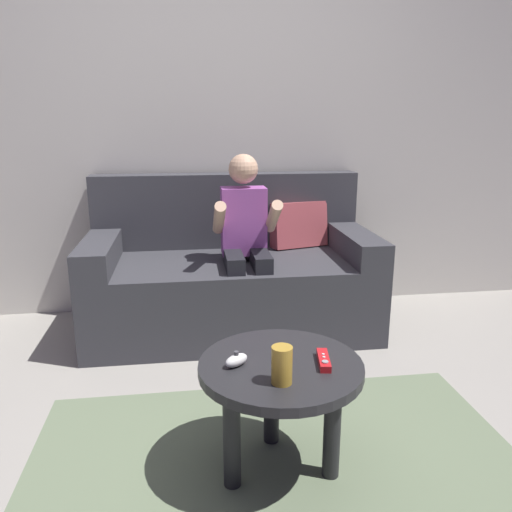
# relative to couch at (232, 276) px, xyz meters

# --- Properties ---
(ground_plane) EXTENTS (9.55, 9.55, 0.00)m
(ground_plane) POSITION_rel_couch_xyz_m (-0.14, -1.43, -0.31)
(ground_plane) COLOR #9E998E
(wall_back) EXTENTS (4.77, 0.05, 2.50)m
(wall_back) POSITION_rel_couch_xyz_m (-0.14, 0.39, 0.94)
(wall_back) COLOR beige
(wall_back) RESTS_ON ground
(couch) EXTENTS (1.65, 0.80, 0.90)m
(couch) POSITION_rel_couch_xyz_m (0.00, 0.00, 0.00)
(couch) COLOR #38383D
(couch) RESTS_ON ground
(person_seated_on_couch) EXTENTS (0.35, 0.43, 1.04)m
(person_seated_on_couch) POSITION_rel_couch_xyz_m (0.06, -0.19, 0.28)
(person_seated_on_couch) COLOR black
(person_seated_on_couch) RESTS_ON ground
(coffee_table) EXTENTS (0.56, 0.56, 0.43)m
(coffee_table) POSITION_rel_couch_xyz_m (0.04, -1.35, 0.04)
(coffee_table) COLOR #232326
(coffee_table) RESTS_ON ground
(area_rug) EXTENTS (1.83, 1.19, 0.01)m
(area_rug) POSITION_rel_couch_xyz_m (0.04, -1.35, -0.31)
(area_rug) COLOR #6B7A5B
(area_rug) RESTS_ON ground
(game_remote_red_near_edge) EXTENTS (0.06, 0.14, 0.03)m
(game_remote_red_near_edge) POSITION_rel_couch_xyz_m (0.18, -1.38, 0.13)
(game_remote_red_near_edge) COLOR red
(game_remote_red_near_edge) RESTS_ON coffee_table
(nunchuk_white) EXTENTS (0.10, 0.09, 0.05)m
(nunchuk_white) POSITION_rel_couch_xyz_m (-0.11, -1.35, 0.13)
(nunchuk_white) COLOR white
(nunchuk_white) RESTS_ON coffee_table
(soda_can) EXTENTS (0.07, 0.07, 0.12)m
(soda_can) POSITION_rel_couch_xyz_m (0.02, -1.49, 0.17)
(soda_can) COLOR #B78C2D
(soda_can) RESTS_ON coffee_table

